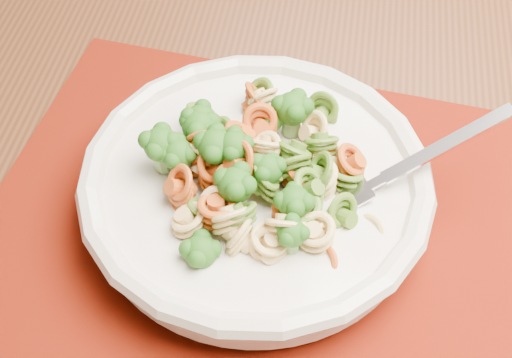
# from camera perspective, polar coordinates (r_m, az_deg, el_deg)

# --- Properties ---
(dining_table) EXTENTS (1.53, 1.02, 0.78)m
(dining_table) POSITION_cam_1_polar(r_m,az_deg,el_deg) (0.74, 1.93, 0.58)
(dining_table) COLOR #4E2A16
(dining_table) RESTS_ON ground
(placemat) EXTENTS (0.50, 0.40, 0.00)m
(placemat) POSITION_cam_1_polar(r_m,az_deg,el_deg) (0.58, 1.57, -4.24)
(placemat) COLOR #661204
(placemat) RESTS_ON dining_table
(pasta_bowl) EXTENTS (0.28, 0.28, 0.05)m
(pasta_bowl) POSITION_cam_1_polar(r_m,az_deg,el_deg) (0.56, -0.00, -0.57)
(pasta_bowl) COLOR beige
(pasta_bowl) RESTS_ON placemat
(pasta_broccoli_heap) EXTENTS (0.24, 0.24, 0.06)m
(pasta_broccoli_heap) POSITION_cam_1_polar(r_m,az_deg,el_deg) (0.55, 0.00, 0.39)
(pasta_broccoli_heap) COLOR #E2BD70
(pasta_broccoli_heap) RESTS_ON pasta_bowl
(fork) EXTENTS (0.17, 0.12, 0.08)m
(fork) POSITION_cam_1_polar(r_m,az_deg,el_deg) (0.54, 7.88, -1.21)
(fork) COLOR silver
(fork) RESTS_ON pasta_bowl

